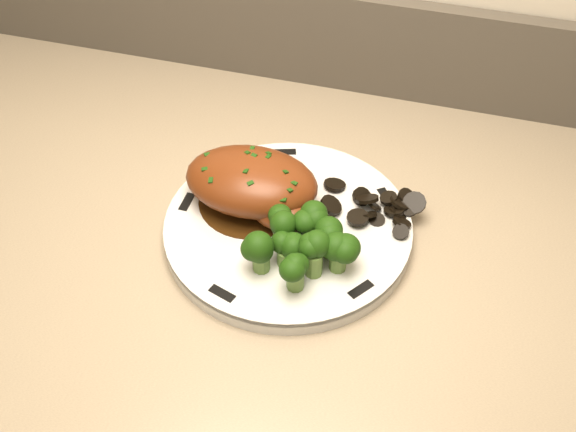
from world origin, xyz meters
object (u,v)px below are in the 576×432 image
(broccoli_florets, at_px, (302,247))
(counter, at_px, (5,401))
(chicken_breast, at_px, (255,185))
(plate, at_px, (288,229))

(broccoli_florets, bearing_deg, counter, -177.93)
(counter, height_order, broccoli_florets, counter)
(counter, xyz_separation_m, chicken_breast, (0.37, 0.08, 0.45))
(counter, height_order, chicken_breast, counter)
(plate, relative_size, chicken_breast, 1.77)
(counter, distance_m, chicken_breast, 0.59)
(chicken_breast, distance_m, broccoli_florets, 0.09)
(chicken_breast, bearing_deg, plate, -25.20)
(plate, bearing_deg, broccoli_florets, -60.04)
(plate, height_order, chicken_breast, chicken_breast)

